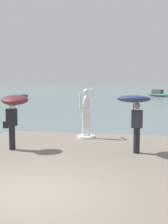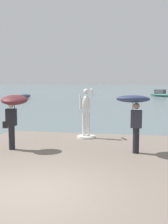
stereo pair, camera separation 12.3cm
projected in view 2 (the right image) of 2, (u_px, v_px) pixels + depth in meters
The scene contains 7 objects.
ground_plane at pixel (125, 100), 45.62m from camera, with size 400.00×400.00×0.00m, color slate.
pier at pixel (59, 170), 8.71m from camera, with size 7.97×10.43×0.40m, color slate.
statue_white_figure at pixel (86, 116), 12.60m from camera, with size 0.78×0.95×2.17m.
onlooker_left at pixel (13, 107), 10.40m from camera, with size 1.18×1.21×2.02m.
onlooker_right at pixel (134, 106), 9.86m from camera, with size 1.14×1.16×2.02m.
boat_near at pixel (161, 94), 55.04m from camera, with size 5.07×4.61×1.31m.
boat_mid at pixel (24, 96), 48.52m from camera, with size 1.17×5.40×0.69m.
Camera 2 is at (2.34, -5.97, 2.85)m, focal length 46.71 mm.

